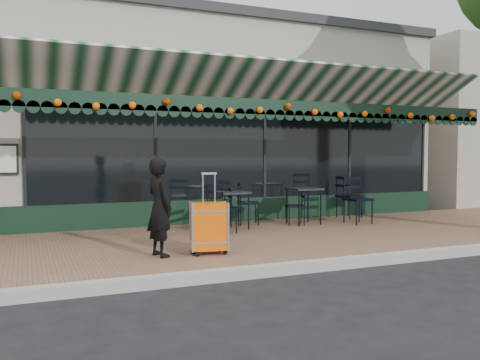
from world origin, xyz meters
name	(u,v)px	position (x,y,z in m)	size (l,w,h in m)	color
ground	(298,271)	(0.00, 0.00, 0.00)	(80.00, 80.00, 0.00)	black
sidewalk	(241,242)	(0.00, 2.00, 0.07)	(18.00, 4.00, 0.15)	brown
curb	(301,267)	(0.00, -0.08, 0.07)	(18.00, 0.16, 0.15)	#9E9E99
restaurant_building	(158,129)	(0.00, 7.84, 2.27)	(12.00, 9.60, 4.50)	#A59D8F
woman	(160,207)	(-1.66, 1.01, 0.84)	(0.51, 0.33, 1.39)	black
suitcase	(209,227)	(-0.97, 0.88, 0.54)	(0.55, 0.38, 1.17)	#F15E07
cafe_table_a	(304,191)	(1.88, 3.09, 0.82)	(0.61, 0.61, 0.75)	black
cafe_table_b	(232,195)	(0.27, 3.06, 0.80)	(0.58, 0.58, 0.72)	black
chair_a_left	(295,206)	(1.65, 3.03, 0.53)	(0.38, 0.38, 0.75)	black
chair_a_right	(349,197)	(3.35, 3.60, 0.63)	(0.48, 0.48, 0.96)	black
chair_a_front	(358,200)	(2.94, 2.70, 0.64)	(0.49, 0.49, 0.98)	black
chair_b_left	(222,207)	(0.17, 3.33, 0.54)	(0.39, 0.39, 0.79)	black
chair_b_right	(248,203)	(0.80, 3.47, 0.58)	(0.43, 0.43, 0.87)	black
chair_b_front	(222,209)	(-0.12, 2.57, 0.59)	(0.44, 0.44, 0.89)	black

